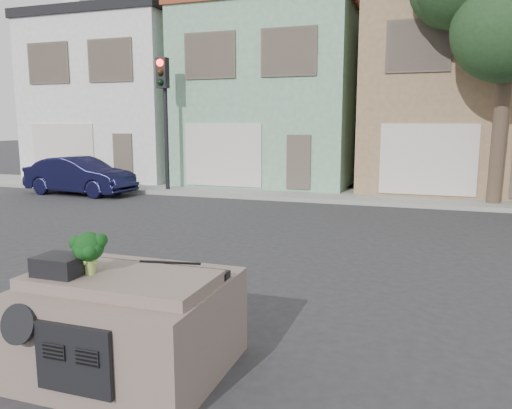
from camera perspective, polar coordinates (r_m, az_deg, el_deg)
The scene contains 12 objects.
ground_plane at distance 8.36m, azimuth -2.58°, elevation -9.27°, with size 120.00×120.00×0.00m, color #303033.
sidewalk at distance 18.29m, azimuth 9.54°, elevation 1.01°, with size 40.00×3.00×0.15m, color gray.
townhouse_white at distance 25.95m, azimuth -13.83°, elevation 11.45°, with size 7.20×8.20×7.55m, color white.
townhouse_mint at distance 22.82m, azimuth 2.61°, elevation 12.05°, with size 7.20×8.20×7.55m, color #7EB28E.
townhouse_tan at distance 21.93m, azimuth 22.18°, elevation 11.50°, with size 7.20×8.20×7.55m, color #967654.
navy_sedan at distance 20.01m, azimuth -19.37°, elevation 1.09°, with size 1.50×4.30×1.42m, color black.
traffic_signal at distance 19.32m, azimuth -10.38°, elevation 8.78°, with size 0.40×0.40×5.10m, color black.
tree_near at distance 17.37m, azimuth 26.50°, elevation 13.57°, with size 4.40×4.00×8.50m, color #203C1E.
car_dashboard at distance 5.66m, azimuth -14.08°, elevation -12.77°, with size 2.00×1.80×1.12m, color #78655B.
instrument_hump at distance 5.52m, azimuth -21.44°, elevation -6.47°, with size 0.48×0.38×0.20m, color black.
wiper_arm at distance 5.65m, azimuth -9.80°, elevation -6.55°, with size 0.70×0.03×0.02m, color black.
broccoli at distance 5.42m, azimuth -18.53°, elevation -5.23°, with size 0.37×0.37×0.45m, color black.
Camera 1 is at (2.92, -7.37, 2.65)m, focal length 35.00 mm.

